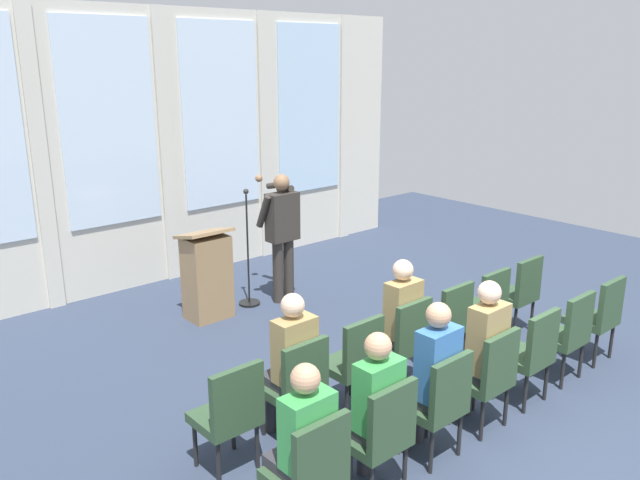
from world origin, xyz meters
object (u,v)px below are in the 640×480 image
audience_r0_c1 (291,358)px  chair_r1_c6 (599,314)px  lectern (207,275)px  chair_r0_c5 (485,304)px  chair_r0_c0 (230,411)px  chair_r1_c4 (530,351)px  chair_r0_c6 (519,290)px  chair_r1_c2 (439,400)px  chair_r0_c1 (297,383)px  audience_r1_c1 (373,404)px  chair_r1_c3 (488,374)px  chair_r0_c3 (404,338)px  chair_r1_c0 (311,469)px  audience_r1_c2 (432,372)px  audience_r1_c3 (482,347)px  chair_r1_c5 (567,331)px  audience_r0_c3 (399,317)px  chair_r1_c1 (380,431)px  chair_r0_c2 (355,359)px  speaker (282,228)px  chair_r0_c4 (447,320)px  mic_stand (249,280)px  audience_r1_c0 (302,440)px

audience_r0_c1 → chair_r1_c6: size_ratio=1.40×
lectern → chair_r0_c5: lectern is taller
chair_r0_c0 → chair_r1_c4: same height
chair_r0_c6 → chair_r1_c2: (-2.68, -0.96, 0.00)m
chair_r0_c1 → audience_r1_c1: 0.90m
chair_r0_c1 → chair_r1_c3: bearing=-35.6°
chair_r0_c3 → chair_r1_c0: 2.23m
audience_r1_c2 → audience_r1_c3: bearing=-0.1°
chair_r1_c2 → chair_r1_c5: size_ratio=1.00×
chair_r0_c0 → chair_r0_c5: size_ratio=1.00×
chair_r0_c5 → chair_r1_c6: size_ratio=1.00×
audience_r0_c3 → chair_r1_c3: bearing=-90.0°
chair_r1_c1 → chair_r1_c4: bearing=0.0°
chair_r0_c2 → chair_r1_c6: 2.85m
audience_r0_c3 → chair_r0_c5: (1.34, -0.08, -0.20)m
chair_r0_c2 → audience_r1_c2: 0.90m
speaker → audience_r0_c3: (-0.59, -2.58, -0.26)m
chair_r0_c2 → audience_r1_c3: 1.13m
lectern → chair_r0_c1: lectern is taller
chair_r0_c1 → chair_r0_c4: (2.01, 0.00, 0.00)m
chair_r0_c0 → audience_r1_c2: (1.34, -0.88, 0.21)m
chair_r0_c4 → audience_r1_c1: audience_r1_c1 is taller
chair_r1_c0 → chair_r0_c4: bearing=19.7°
chair_r0_c0 → audience_r1_c1: bearing=-52.6°
mic_stand → chair_r0_c5: 3.07m
chair_r0_c0 → chair_r1_c1: same height
mic_stand → audience_r1_c3: size_ratio=1.14×
chair_r0_c5 → audience_r1_c0: 3.47m
chair_r0_c6 → chair_r1_c3: (-2.01, -0.96, 0.00)m
audience_r1_c2 → chair_r1_c5: audience_r1_c2 is taller
chair_r0_c3 → chair_r1_c5: 1.65m
audience_r1_c2 → chair_r1_c6: 2.69m
chair_r0_c1 → chair_r0_c4: size_ratio=1.00×
lectern → audience_r0_c1: (-0.86, -2.72, 0.18)m
audience_r0_c1 → chair_r1_c4: (2.01, -1.04, -0.20)m
lectern → chair_r0_c6: 3.75m
chair_r1_c0 → chair_r1_c4: (2.68, 0.00, 0.00)m
chair_r0_c5 → audience_r1_c1: bearing=-161.9°
chair_r0_c4 → chair_r0_c6: 1.34m
chair_r0_c0 → audience_r1_c1: size_ratio=0.72×
chair_r1_c3 → chair_r1_c4: size_ratio=1.00×
audience_r1_c0 → audience_r1_c1: audience_r1_c1 is taller
chair_r0_c1 → chair_r1_c6: 3.49m
chair_r0_c1 → chair_r1_c4: (2.01, -0.96, 0.00)m
audience_r1_c0 → chair_r0_c0: bearing=90.0°
chair_r0_c0 → audience_r1_c3: size_ratio=0.69×
audience_r1_c0 → chair_r1_c5: 3.36m
chair_r0_c1 → chair_r1_c0: 1.17m
chair_r0_c2 → chair_r1_c1: same height
speaker → chair_r1_c3: 3.69m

